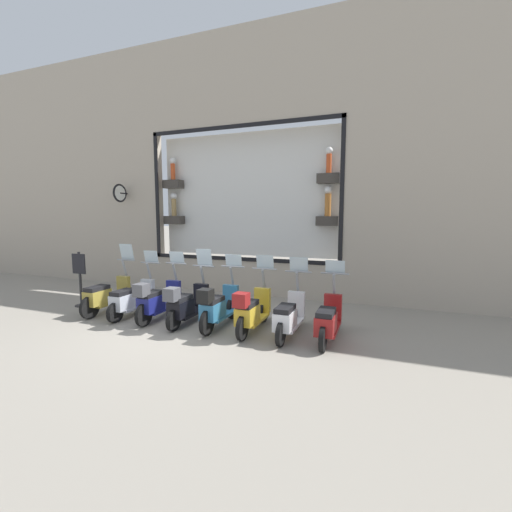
# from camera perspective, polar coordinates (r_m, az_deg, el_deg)

# --- Properties ---
(ground_plane) EXTENTS (120.00, 120.00, 0.00)m
(ground_plane) POSITION_cam_1_polar(r_m,az_deg,el_deg) (8.13, -12.30, -11.31)
(ground_plane) COLOR gray
(building_facade) EXTENTS (1.24, 36.00, 8.07)m
(building_facade) POSITION_cam_1_polar(r_m,az_deg,el_deg) (11.04, -2.26, 15.17)
(building_facade) COLOR #ADA08E
(building_facade) RESTS_ON ground_plane
(scooter_red_0) EXTENTS (1.80, 0.61, 1.53)m
(scooter_red_0) POSITION_cam_1_polar(r_m,az_deg,el_deg) (7.05, 11.91, -10.52)
(scooter_red_0) COLOR black
(scooter_red_0) RESTS_ON ground_plane
(scooter_white_1) EXTENTS (1.79, 0.61, 1.57)m
(scooter_white_1) POSITION_cam_1_polar(r_m,az_deg,el_deg) (7.21, 5.45, -10.03)
(scooter_white_1) COLOR black
(scooter_white_1) RESTS_ON ground_plane
(scooter_yellow_2) EXTENTS (1.80, 0.60, 1.58)m
(scooter_yellow_2) POSITION_cam_1_polar(r_m,az_deg,el_deg) (7.39, -0.79, -9.16)
(scooter_yellow_2) COLOR black
(scooter_yellow_2) RESTS_ON ground_plane
(scooter_teal_3) EXTENTS (1.81, 0.60, 1.57)m
(scooter_teal_3) POSITION_cam_1_polar(r_m,az_deg,el_deg) (7.72, -6.44, -8.45)
(scooter_teal_3) COLOR black
(scooter_teal_3) RESTS_ON ground_plane
(scooter_black_4) EXTENTS (1.79, 0.61, 1.67)m
(scooter_black_4) POSITION_cam_1_polar(r_m,az_deg,el_deg) (8.11, -11.60, -7.91)
(scooter_black_4) COLOR black
(scooter_black_4) RESTS_ON ground_plane
(scooter_navy_5) EXTENTS (1.81, 0.60, 1.57)m
(scooter_navy_5) POSITION_cam_1_polar(r_m,az_deg,el_deg) (8.56, -16.20, -7.17)
(scooter_navy_5) COLOR black
(scooter_navy_5) RESTS_ON ground_plane
(scooter_silver_6) EXTENTS (1.80, 0.60, 1.57)m
(scooter_silver_6) POSITION_cam_1_polar(r_m,az_deg,el_deg) (9.11, -20.07, -6.83)
(scooter_silver_6) COLOR black
(scooter_silver_6) RESTS_ON ground_plane
(scooter_olive_7) EXTENTS (1.81, 0.61, 1.73)m
(scooter_olive_7) POSITION_cam_1_polar(r_m,az_deg,el_deg) (9.65, -23.70, -6.07)
(scooter_olive_7) COLOR black
(scooter_olive_7) RESTS_ON ground_plane
(shop_sign_post) EXTENTS (0.36, 0.45, 1.51)m
(shop_sign_post) POSITION_cam_1_polar(r_m,az_deg,el_deg) (10.60, -27.29, -3.19)
(shop_sign_post) COLOR #232326
(shop_sign_post) RESTS_ON ground_plane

